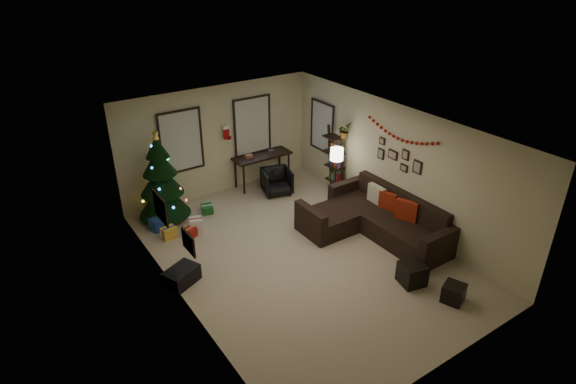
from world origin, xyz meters
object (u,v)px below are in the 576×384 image
(christmas_tree, at_px, (161,183))
(desk_chair, at_px, (277,181))
(desk, at_px, (262,158))
(bookshelf, at_px, (335,162))
(sofa, at_px, (374,220))

(christmas_tree, distance_m, desk_chair, 2.87)
(christmas_tree, xyz_separation_m, desk, (2.77, 0.26, -0.16))
(bookshelf, bearing_deg, sofa, -103.90)
(sofa, height_order, bookshelf, bookshelf)
(desk, bearing_deg, desk_chair, -88.18)
(sofa, height_order, desk, sofa)
(christmas_tree, bearing_deg, desk_chair, -7.92)
(desk_chair, bearing_deg, bookshelf, -17.38)
(sofa, bearing_deg, desk_chair, 104.88)
(sofa, height_order, desk_chair, sofa)
(christmas_tree, height_order, bookshelf, christmas_tree)
(christmas_tree, distance_m, desk, 2.79)
(desk, height_order, bookshelf, bookshelf)
(christmas_tree, height_order, desk_chair, christmas_tree)
(christmas_tree, distance_m, sofa, 4.74)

